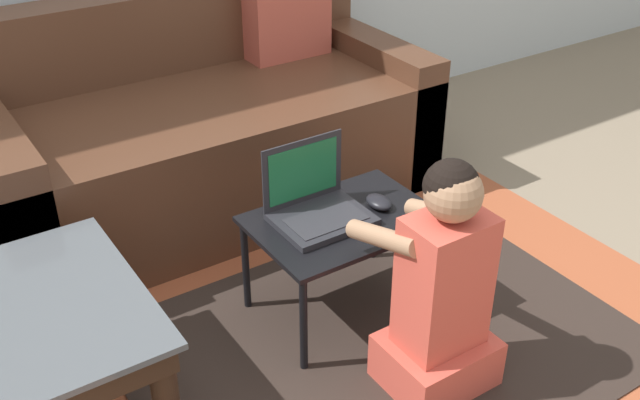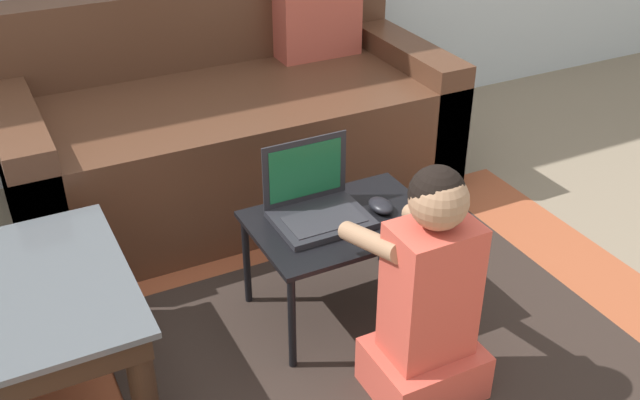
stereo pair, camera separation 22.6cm
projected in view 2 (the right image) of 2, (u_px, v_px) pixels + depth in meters
name	position (u px, v px, depth m)	size (l,w,h in m)	color
ground_plane	(340.00, 356.00, 2.32)	(16.00, 16.00, 0.00)	#7F705B
area_rug	(374.00, 347.00, 2.35)	(2.10, 1.59, 0.01)	#9E4C2D
couch	(228.00, 126.00, 3.07)	(1.74, 0.88, 0.84)	#4C2D1E
laptop_desk	(343.00, 230.00, 2.35)	(0.57, 0.40, 0.36)	black
laptop	(317.00, 207.00, 2.32)	(0.29, 0.23, 0.24)	#232328
computer_mouse	(381.00, 206.00, 2.37)	(0.07, 0.10, 0.04)	black
person_seated	(428.00, 299.00, 2.04)	(0.31, 0.41, 0.74)	#CC4C3D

